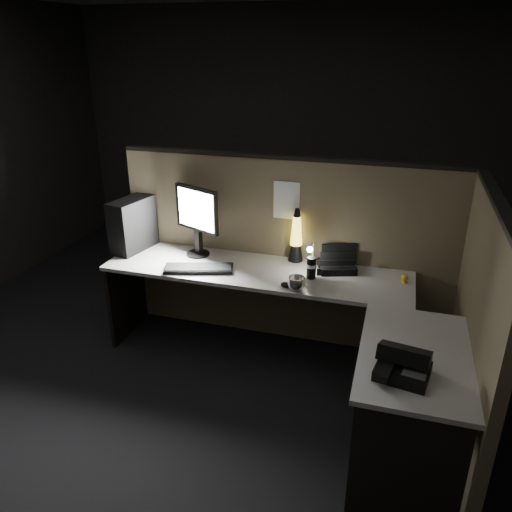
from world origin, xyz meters
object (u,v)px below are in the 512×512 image
(pc_tower, at_px, (133,225))
(lava_lamp, at_px, (296,239))
(monitor, at_px, (197,215))
(desk_phone, at_px, (402,364))
(keyboard, at_px, (199,269))

(pc_tower, distance_m, lava_lamp, 1.33)
(monitor, height_order, lava_lamp, monitor)
(monitor, distance_m, desk_phone, 2.00)
(pc_tower, bearing_deg, desk_phone, -15.85)
(keyboard, xyz_separation_m, lava_lamp, (0.65, 0.38, 0.16))
(pc_tower, relative_size, keyboard, 0.83)
(pc_tower, bearing_deg, lava_lamp, 18.00)
(keyboard, height_order, lava_lamp, lava_lamp)
(pc_tower, height_order, monitor, monitor)
(desk_phone, bearing_deg, keyboard, 159.24)
(keyboard, height_order, desk_phone, desk_phone)
(lava_lamp, bearing_deg, pc_tower, -173.74)
(pc_tower, relative_size, desk_phone, 1.41)
(monitor, height_order, keyboard, monitor)
(keyboard, distance_m, desk_phone, 1.73)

